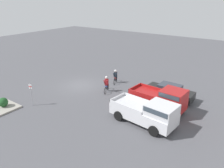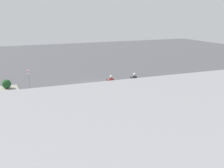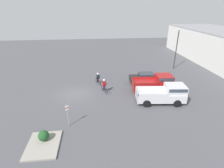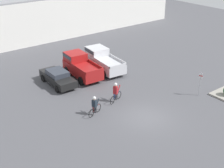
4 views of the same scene
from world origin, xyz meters
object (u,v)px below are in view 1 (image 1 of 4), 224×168
(pickup_truck_1, at_px, (148,112))
(cyclist_1, at_px, (115,76))
(pickup_truck_0, at_px, (161,99))
(cyclist_0, at_px, (107,84))
(shrub, at_px, (3,102))
(sedan_0, at_px, (169,91))
(fire_lane_sign, at_px, (31,92))

(pickup_truck_1, height_order, cyclist_1, pickup_truck_1)
(pickup_truck_0, height_order, cyclist_0, pickup_truck_0)
(shrub, bearing_deg, cyclist_0, 147.15)
(sedan_0, bearing_deg, pickup_truck_1, 4.32)
(cyclist_0, xyz_separation_m, shrub, (8.46, -5.46, -0.33))
(pickup_truck_1, distance_m, cyclist_0, 7.36)
(pickup_truck_0, xyz_separation_m, fire_lane_sign, (6.07, -10.17, 0.21))
(pickup_truck_0, bearing_deg, sedan_0, -173.31)
(pickup_truck_0, xyz_separation_m, shrub, (7.91, -11.91, -0.57))
(shrub, bearing_deg, cyclist_1, 156.91)
(pickup_truck_1, xyz_separation_m, fire_lane_sign, (3.25, -10.27, 0.25))
(sedan_0, distance_m, cyclist_1, 6.84)
(sedan_0, xyz_separation_m, fire_lane_sign, (8.90, -9.84, 0.62))
(cyclist_1, distance_m, shrub, 12.14)
(cyclist_1, bearing_deg, sedan_0, 86.42)
(shrub, bearing_deg, pickup_truck_1, 112.98)
(pickup_truck_1, distance_m, shrub, 13.05)
(cyclist_1, height_order, fire_lane_sign, fire_lane_sign)
(cyclist_0, bearing_deg, shrub, -32.85)
(sedan_0, xyz_separation_m, pickup_truck_0, (2.83, 0.33, 0.41))
(sedan_0, relative_size, shrub, 5.51)
(sedan_0, bearing_deg, cyclist_1, -93.58)
(pickup_truck_0, distance_m, pickup_truck_1, 2.82)
(sedan_0, relative_size, cyclist_0, 2.65)
(pickup_truck_1, bearing_deg, cyclist_0, -117.23)
(sedan_0, relative_size, fire_lane_sign, 2.11)
(sedan_0, xyz_separation_m, pickup_truck_1, (5.65, 0.43, 0.37))
(cyclist_1, height_order, shrub, cyclist_1)
(cyclist_0, distance_m, fire_lane_sign, 7.61)
(fire_lane_sign, bearing_deg, cyclist_0, 150.68)
(sedan_0, height_order, pickup_truck_0, pickup_truck_0)
(sedan_0, bearing_deg, shrub, -47.17)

